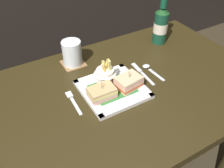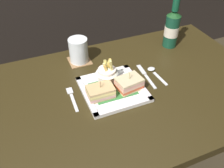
% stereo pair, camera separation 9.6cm
% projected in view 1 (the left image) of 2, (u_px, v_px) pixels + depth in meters
% --- Properties ---
extents(dining_table, '(1.34, 0.76, 0.74)m').
position_uv_depth(dining_table, '(111.00, 115.00, 1.06)').
color(dining_table, '#2E2510').
rests_on(dining_table, ground_plane).
extents(square_plate, '(0.24, 0.24, 0.02)m').
position_uv_depth(square_plate, '(113.00, 89.00, 0.98)').
color(square_plate, white).
rests_on(square_plate, dining_table).
extents(sandwich_half_left, '(0.10, 0.07, 0.08)m').
position_uv_depth(sandwich_half_left, '(102.00, 93.00, 0.93)').
color(sandwich_half_left, tan).
rests_on(sandwich_half_left, square_plate).
extents(sandwich_half_right, '(0.11, 0.09, 0.08)m').
position_uv_depth(sandwich_half_right, '(129.00, 82.00, 0.97)').
color(sandwich_half_right, '#DEBC88').
rests_on(sandwich_half_right, square_plate).
extents(fries_cup, '(0.09, 0.09, 0.12)m').
position_uv_depth(fries_cup, '(105.00, 73.00, 0.98)').
color(fries_cup, white).
rests_on(fries_cup, square_plate).
extents(beer_bottle, '(0.07, 0.07, 0.26)m').
position_uv_depth(beer_bottle, '(161.00, 24.00, 1.22)').
color(beer_bottle, '#13412C').
rests_on(beer_bottle, dining_table).
extents(drink_coaster, '(0.10, 0.10, 0.00)m').
position_uv_depth(drink_coaster, '(73.00, 63.00, 1.13)').
color(drink_coaster, olive).
rests_on(drink_coaster, dining_table).
extents(water_glass, '(0.09, 0.09, 0.11)m').
position_uv_depth(water_glass, '(72.00, 54.00, 1.10)').
color(water_glass, silver).
rests_on(water_glass, dining_table).
extents(fork, '(0.03, 0.14, 0.00)m').
position_uv_depth(fork, '(73.00, 101.00, 0.94)').
color(fork, silver).
rests_on(fork, dining_table).
extents(knife, '(0.03, 0.17, 0.00)m').
position_uv_depth(knife, '(141.00, 72.00, 1.08)').
color(knife, silver).
rests_on(knife, dining_table).
extents(spoon, '(0.04, 0.13, 0.01)m').
position_uv_depth(spoon, '(149.00, 68.00, 1.10)').
color(spoon, silver).
rests_on(spoon, dining_table).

